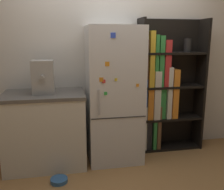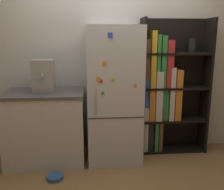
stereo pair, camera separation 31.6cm
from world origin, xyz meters
name	(u,v)px [view 1 (the left image)]	position (x,y,z in m)	size (l,w,h in m)	color
ground_plane	(116,162)	(0.00, 0.00, 0.00)	(16.00, 16.00, 0.00)	#A87542
wall_back	(109,57)	(0.00, 0.47, 1.30)	(8.00, 0.05, 2.60)	silver
refrigerator	(114,95)	(0.00, 0.15, 0.85)	(0.67, 0.63, 1.70)	silver
bookshelf	(162,89)	(0.72, 0.32, 0.86)	(0.91, 0.30, 1.81)	black
kitchen_counter	(46,129)	(-0.86, 0.13, 0.46)	(0.97, 0.66, 0.91)	silver
espresso_machine	(43,77)	(-0.85, 0.12, 1.11)	(0.25, 0.29, 0.39)	#A5A39E
pet_bowl	(59,180)	(-0.71, -0.34, 0.03)	(0.19, 0.19, 0.05)	#3366A5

